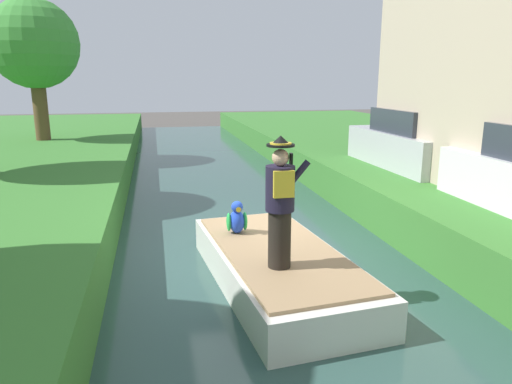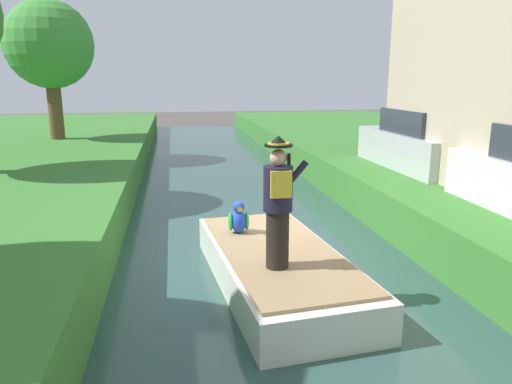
{
  "view_description": "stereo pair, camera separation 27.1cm",
  "coord_description": "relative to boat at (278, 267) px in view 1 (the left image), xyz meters",
  "views": [
    {
      "loc": [
        -1.79,
        -8.42,
        3.3
      ],
      "look_at": [
        -0.33,
        -1.54,
        1.61
      ],
      "focal_mm": 33.39,
      "sensor_mm": 36.0,
      "label": 1
    },
    {
      "loc": [
        -1.53,
        -8.47,
        3.3
      ],
      "look_at": [
        -0.33,
        -1.54,
        1.61
      ],
      "focal_mm": 33.39,
      "sensor_mm": 36.0,
      "label": 2
    }
  ],
  "objects": [
    {
      "name": "person_pirate",
      "position": [
        -0.16,
        -0.7,
        1.23
      ],
      "size": [
        0.61,
        0.42,
        1.85
      ],
      "rotation": [
        0.0,
        0.0,
        -0.01
      ],
      "color": "black",
      "rests_on": "boat"
    },
    {
      "name": "parrot_plush",
      "position": [
        -0.49,
        0.9,
        0.55
      ],
      "size": [
        0.36,
        0.35,
        0.57
      ],
      "color": "blue",
      "rests_on": "boat"
    },
    {
      "name": "canal_water",
      "position": [
        0.0,
        1.65,
        -0.35
      ],
      "size": [
        5.24,
        48.0,
        0.1
      ],
      "primitive_type": "cube",
      "color": "#2D4C47",
      "rests_on": "ground"
    },
    {
      "name": "boat",
      "position": [
        0.0,
        0.0,
        0.0
      ],
      "size": [
        2.22,
        4.36,
        0.61
      ],
      "color": "silver",
      "rests_on": "canal_water"
    },
    {
      "name": "ground_plane",
      "position": [
        0.0,
        1.65,
        -0.4
      ],
      "size": [
        80.0,
        80.0,
        0.0
      ],
      "primitive_type": "plane",
      "color": "#4C4742"
    },
    {
      "name": "parked_car_silver",
      "position": [
        4.76,
        4.52,
        1.25
      ],
      "size": [
        1.75,
        4.02,
        1.5
      ],
      "color": "#B7B7BC",
      "rests_on": "grass_bank_far"
    },
    {
      "name": "tree_slender",
      "position": [
        -5.91,
        12.42,
        4.06
      ],
      "size": [
        3.2,
        3.2,
        5.08
      ],
      "color": "brown",
      "rests_on": "grass_bank_near"
    }
  ]
}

